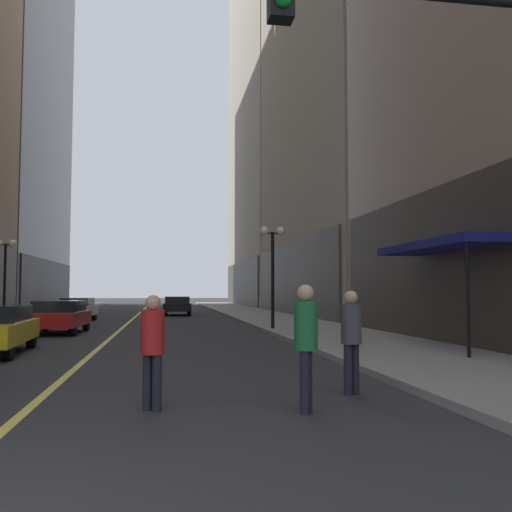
% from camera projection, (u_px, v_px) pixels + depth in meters
% --- Properties ---
extents(ground_plane, '(200.00, 200.00, 0.00)m').
position_uv_depth(ground_plane, '(136.00, 317.00, 37.32)').
color(ground_plane, '#2D2D30').
extents(sidewalk_left, '(4.50, 78.00, 0.15)m').
position_uv_depth(sidewalk_left, '(5.00, 316.00, 36.00)').
color(sidewalk_left, gray).
rests_on(sidewalk_left, ground).
extents(sidewalk_right, '(4.50, 78.00, 0.15)m').
position_uv_depth(sidewalk_right, '(257.00, 315.00, 38.64)').
color(sidewalk_right, gray).
rests_on(sidewalk_right, ground).
extents(lane_centre_stripe, '(0.16, 70.00, 0.01)m').
position_uv_depth(lane_centre_stripe, '(136.00, 317.00, 37.32)').
color(lane_centre_stripe, '#E5D64C').
rests_on(lane_centre_stripe, ground).
extents(building_right_far, '(13.66, 26.00, 71.41)m').
position_uv_depth(building_right_far, '(297.00, 7.00, 66.92)').
color(building_right_far, '#B7AD99').
rests_on(building_right_far, ground).
extents(storefront_awning_right, '(1.60, 5.56, 3.12)m').
position_uv_depth(storefront_awning_right, '(440.00, 246.00, 15.96)').
color(storefront_awning_right, navy).
rests_on(storefront_awning_right, ground).
extents(car_red, '(2.07, 4.31, 1.32)m').
position_uv_depth(car_red, '(59.00, 315.00, 22.62)').
color(car_red, '#B21919').
rests_on(car_red, ground).
extents(car_white, '(1.90, 4.09, 1.32)m').
position_uv_depth(car_white, '(77.00, 309.00, 31.46)').
color(car_white, silver).
rests_on(car_white, ground).
extents(car_black, '(1.98, 4.41, 1.32)m').
position_uv_depth(car_black, '(177.00, 305.00, 39.54)').
color(car_black, black).
rests_on(car_black, ground).
extents(pedestrian_with_orange_bag, '(0.45, 0.45, 1.72)m').
position_uv_depth(pedestrian_with_orange_bag, '(351.00, 334.00, 9.30)').
color(pedestrian_with_orange_bag, black).
rests_on(pedestrian_with_orange_bag, ground).
extents(pedestrian_in_green_parka, '(0.46, 0.46, 1.80)m').
position_uv_depth(pedestrian_in_green_parka, '(306.00, 337.00, 7.92)').
color(pedestrian_in_green_parka, black).
rests_on(pedestrian_in_green_parka, ground).
extents(pedestrian_in_red_jacket, '(0.47, 0.47, 1.65)m').
position_uv_depth(pedestrian_in_red_jacket, '(153.00, 343.00, 8.06)').
color(pedestrian_in_red_jacket, black).
rests_on(pedestrian_in_red_jacket, ground).
extents(traffic_light_near_right, '(3.43, 0.35, 5.65)m').
position_uv_depth(traffic_light_near_right, '(460.00, 118.00, 6.56)').
color(traffic_light_near_right, black).
rests_on(traffic_light_near_right, ground).
extents(street_lamp_left_far, '(1.06, 0.36, 4.43)m').
position_uv_depth(street_lamp_left_far, '(5.00, 262.00, 29.44)').
color(street_lamp_left_far, black).
rests_on(street_lamp_left_far, ground).
extents(street_lamp_right_mid, '(1.06, 0.36, 4.43)m').
position_uv_depth(street_lamp_right_mid, '(273.00, 254.00, 23.55)').
color(street_lamp_right_mid, black).
rests_on(street_lamp_right_mid, ground).
extents(fire_hydrant_right, '(0.28, 0.28, 0.80)m').
position_uv_depth(fire_hydrant_right, '(351.00, 340.00, 15.01)').
color(fire_hydrant_right, red).
rests_on(fire_hydrant_right, ground).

